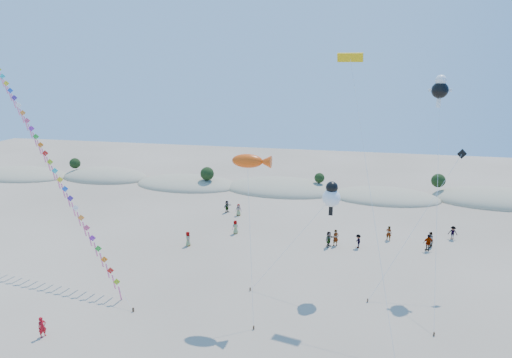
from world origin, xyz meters
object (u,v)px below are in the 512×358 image
(flyer_foreground, at_px, (42,327))
(parafoil_kite, at_px, (351,63))
(kite_train, at_px, (46,155))
(fish_kite, at_px, (252,161))

(flyer_foreground, bearing_deg, parafoil_kite, -28.31)
(kite_train, height_order, parafoil_kite, kite_train)
(kite_train, height_order, flyer_foreground, kite_train)
(parafoil_kite, bearing_deg, flyer_foreground, -147.84)
(fish_kite, xyz_separation_m, parafoil_kite, (7.25, 5.27, 7.46))
(kite_train, bearing_deg, parafoil_kite, 2.61)
(fish_kite, bearing_deg, kite_train, 169.62)
(parafoil_kite, distance_m, flyer_foreground, 31.54)
(fish_kite, height_order, parafoil_kite, parafoil_kite)
(fish_kite, distance_m, flyer_foreground, 19.93)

